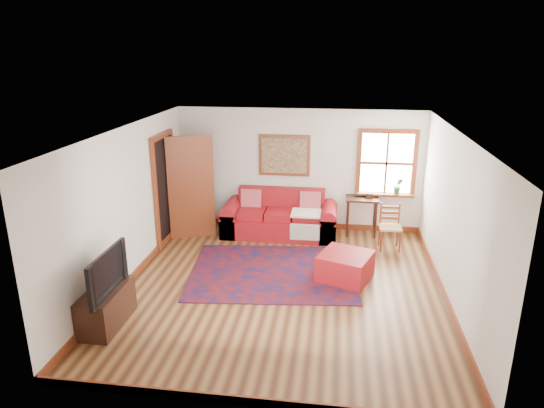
# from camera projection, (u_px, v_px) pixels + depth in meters

# --- Properties ---
(ground) EXTENTS (5.50, 5.50, 0.00)m
(ground) POSITION_uv_depth(u_px,v_px,m) (283.00, 287.00, 7.75)
(ground) COLOR #432512
(ground) RESTS_ON ground
(room_envelope) EXTENTS (5.04, 5.54, 2.52)m
(room_envelope) POSITION_uv_depth(u_px,v_px,m) (284.00, 188.00, 7.25)
(room_envelope) COLOR silver
(room_envelope) RESTS_ON ground
(window) EXTENTS (1.18, 0.20, 1.38)m
(window) POSITION_uv_depth(u_px,v_px,m) (388.00, 170.00, 9.66)
(window) COLOR white
(window) RESTS_ON ground
(doorway) EXTENTS (0.89, 1.08, 2.14)m
(doorway) POSITION_uv_depth(u_px,v_px,m) (181.00, 187.00, 9.38)
(doorway) COLOR black
(doorway) RESTS_ON ground
(framed_artwork) EXTENTS (1.05, 0.07, 0.85)m
(framed_artwork) POSITION_uv_depth(u_px,v_px,m) (284.00, 156.00, 9.86)
(framed_artwork) COLOR brown
(framed_artwork) RESTS_ON ground
(persian_rug) EXTENTS (2.97, 2.48, 0.02)m
(persian_rug) POSITION_uv_depth(u_px,v_px,m) (272.00, 272.00, 8.25)
(persian_rug) COLOR #5F0E0D
(persian_rug) RESTS_ON ground
(red_leather_sofa) EXTENTS (2.29, 0.95, 0.90)m
(red_leather_sofa) POSITION_uv_depth(u_px,v_px,m) (280.00, 220.00, 9.87)
(red_leather_sofa) COLOR maroon
(red_leather_sofa) RESTS_ON ground
(red_ottoman) EXTENTS (1.00, 1.00, 0.44)m
(red_ottoman) POSITION_uv_depth(u_px,v_px,m) (345.00, 266.00, 7.95)
(red_ottoman) COLOR maroon
(red_ottoman) RESTS_ON ground
(side_table) EXTENTS (0.65, 0.49, 0.78)m
(side_table) POSITION_uv_depth(u_px,v_px,m) (362.00, 203.00, 9.76)
(side_table) COLOR #331A11
(side_table) RESTS_ON ground
(ladder_back_chair) EXTENTS (0.42, 0.40, 0.86)m
(ladder_back_chair) POSITION_uv_depth(u_px,v_px,m) (390.00, 225.00, 9.12)
(ladder_back_chair) COLOR tan
(ladder_back_chair) RESTS_ON ground
(media_cabinet) EXTENTS (0.44, 0.97, 0.53)m
(media_cabinet) POSITION_uv_depth(u_px,v_px,m) (106.00, 307.00, 6.62)
(media_cabinet) COLOR #331A11
(media_cabinet) RESTS_ON ground
(television) EXTENTS (0.14, 1.04, 0.60)m
(television) POSITION_uv_depth(u_px,v_px,m) (100.00, 272.00, 6.37)
(television) COLOR black
(television) RESTS_ON media_cabinet
(candle_hurricane) EXTENTS (0.12, 0.12, 0.18)m
(candle_hurricane) POSITION_uv_depth(u_px,v_px,m) (120.00, 271.00, 6.89)
(candle_hurricane) COLOR silver
(candle_hurricane) RESTS_ON media_cabinet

